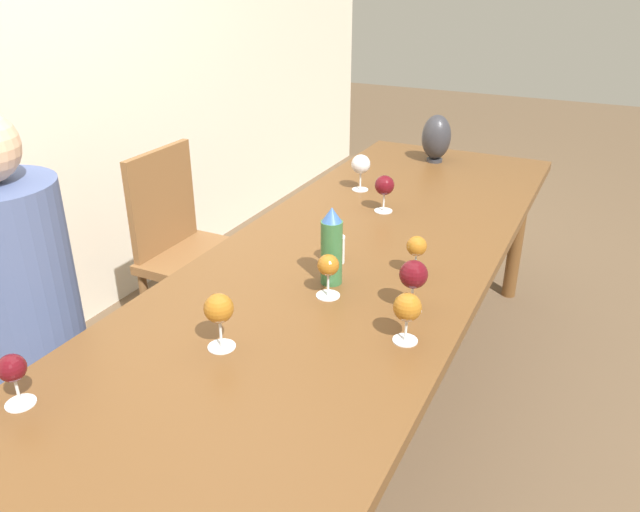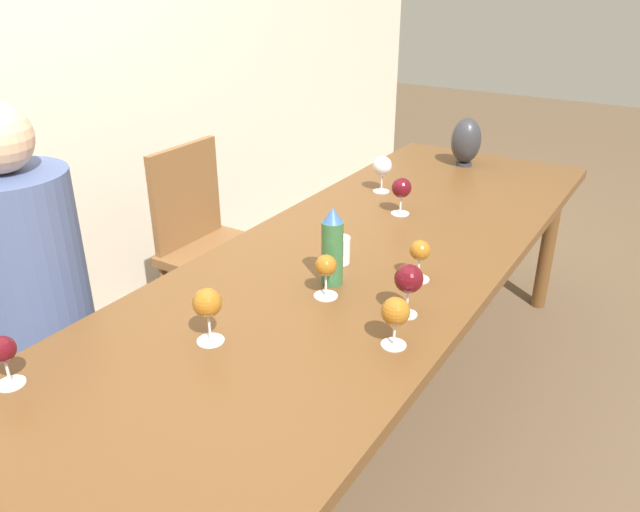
{
  "view_description": "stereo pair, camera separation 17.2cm",
  "coord_description": "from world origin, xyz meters",
  "px_view_note": "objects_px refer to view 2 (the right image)",
  "views": [
    {
      "loc": [
        -1.62,
        -0.74,
        1.61
      ],
      "look_at": [
        -0.12,
        0.0,
        0.82
      ],
      "focal_mm": 35.0,
      "sensor_mm": 36.0,
      "label": 1
    },
    {
      "loc": [
        -1.53,
        -0.89,
        1.61
      ],
      "look_at": [
        -0.12,
        0.0,
        0.82
      ],
      "focal_mm": 35.0,
      "sensor_mm": 36.0,
      "label": 2
    }
  ],
  "objects_px": {
    "wine_glass_4": "(409,280)",
    "water_bottle": "(332,247)",
    "wine_glass_1": "(402,189)",
    "wine_glass_2": "(382,166)",
    "wine_glass_0": "(395,313)",
    "wine_glass_5": "(326,267)",
    "chair_near": "(29,337)",
    "person_near": "(34,295)",
    "vase": "(466,141)",
    "wine_glass_3": "(420,252)",
    "wine_glass_7": "(207,304)",
    "water_tumbler": "(340,250)",
    "chair_far": "(212,242)",
    "wine_glass_6": "(3,351)"
  },
  "relations": [
    {
      "from": "vase",
      "to": "chair_far",
      "type": "distance_m",
      "value": 1.29
    },
    {
      "from": "wine_glass_0",
      "to": "chair_far",
      "type": "height_order",
      "value": "chair_far"
    },
    {
      "from": "wine_glass_7",
      "to": "chair_far",
      "type": "xyz_separation_m",
      "value": [
        0.86,
        0.76,
        -0.33
      ]
    },
    {
      "from": "wine_glass_3",
      "to": "wine_glass_5",
      "type": "distance_m",
      "value": 0.31
    },
    {
      "from": "wine_glass_6",
      "to": "wine_glass_1",
      "type": "bearing_deg",
      "value": -11.65
    },
    {
      "from": "water_bottle",
      "to": "wine_glass_1",
      "type": "distance_m",
      "value": 0.64
    },
    {
      "from": "wine_glass_1",
      "to": "wine_glass_7",
      "type": "xyz_separation_m",
      "value": [
        -1.08,
        0.03,
        0.01
      ]
    },
    {
      "from": "water_bottle",
      "to": "vase",
      "type": "height_order",
      "value": "water_bottle"
    },
    {
      "from": "wine_glass_1",
      "to": "wine_glass_4",
      "type": "height_order",
      "value": "wine_glass_4"
    },
    {
      "from": "water_bottle",
      "to": "wine_glass_2",
      "type": "relative_size",
      "value": 1.58
    },
    {
      "from": "wine_glass_1",
      "to": "chair_far",
      "type": "bearing_deg",
      "value": 105.79
    },
    {
      "from": "wine_glass_1",
      "to": "wine_glass_7",
      "type": "distance_m",
      "value": 1.08
    },
    {
      "from": "chair_near",
      "to": "chair_far",
      "type": "xyz_separation_m",
      "value": [
        0.91,
        0.0,
        0.0
      ]
    },
    {
      "from": "wine_glass_0",
      "to": "wine_glass_6",
      "type": "height_order",
      "value": "wine_glass_0"
    },
    {
      "from": "water_bottle",
      "to": "wine_glass_3",
      "type": "relative_size",
      "value": 1.86
    },
    {
      "from": "wine_glass_3",
      "to": "wine_glass_7",
      "type": "distance_m",
      "value": 0.68
    },
    {
      "from": "vase",
      "to": "person_near",
      "type": "bearing_deg",
      "value": 159.74
    },
    {
      "from": "water_bottle",
      "to": "wine_glass_5",
      "type": "distance_m",
      "value": 0.09
    },
    {
      "from": "chair_near",
      "to": "person_near",
      "type": "distance_m",
      "value": 0.2
    },
    {
      "from": "wine_glass_2",
      "to": "wine_glass_1",
      "type": "bearing_deg",
      "value": -137.01
    },
    {
      "from": "wine_glass_1",
      "to": "wine_glass_2",
      "type": "bearing_deg",
      "value": 42.99
    },
    {
      "from": "wine_glass_4",
      "to": "chair_far",
      "type": "bearing_deg",
      "value": 67.68
    },
    {
      "from": "wine_glass_0",
      "to": "chair_near",
      "type": "distance_m",
      "value": 1.25
    },
    {
      "from": "wine_glass_3",
      "to": "wine_glass_0",
      "type": "bearing_deg",
      "value": -165.35
    },
    {
      "from": "wine_glass_4",
      "to": "water_bottle",
      "type": "bearing_deg",
      "value": 78.95
    },
    {
      "from": "wine_glass_0",
      "to": "wine_glass_3",
      "type": "xyz_separation_m",
      "value": [
        0.37,
        0.1,
        -0.0
      ]
    },
    {
      "from": "wine_glass_3",
      "to": "wine_glass_7",
      "type": "relative_size",
      "value": 0.86
    },
    {
      "from": "vase",
      "to": "wine_glass_0",
      "type": "xyz_separation_m",
      "value": [
        -1.59,
        -0.4,
        -0.02
      ]
    },
    {
      "from": "wine_glass_7",
      "to": "chair_near",
      "type": "bearing_deg",
      "value": 93.52
    },
    {
      "from": "chair_near",
      "to": "water_bottle",
      "type": "bearing_deg",
      "value": -60.23
    },
    {
      "from": "wine_glass_3",
      "to": "chair_near",
      "type": "bearing_deg",
      "value": 121.25
    },
    {
      "from": "water_bottle",
      "to": "vase",
      "type": "relative_size",
      "value": 1.07
    },
    {
      "from": "water_bottle",
      "to": "wine_glass_7",
      "type": "bearing_deg",
      "value": 167.33
    },
    {
      "from": "wine_glass_4",
      "to": "person_near",
      "type": "relative_size",
      "value": 0.12
    },
    {
      "from": "wine_glass_5",
      "to": "person_near",
      "type": "bearing_deg",
      "value": 116.95
    },
    {
      "from": "wine_glass_2",
      "to": "wine_glass_5",
      "type": "bearing_deg",
      "value": -162.91
    },
    {
      "from": "wine_glass_1",
      "to": "wine_glass_4",
      "type": "bearing_deg",
      "value": -153.33
    },
    {
      "from": "wine_glass_0",
      "to": "wine_glass_5",
      "type": "distance_m",
      "value": 0.31
    },
    {
      "from": "wine_glass_7",
      "to": "person_near",
      "type": "relative_size",
      "value": 0.12
    },
    {
      "from": "wine_glass_4",
      "to": "wine_glass_3",
      "type": "bearing_deg",
      "value": 15.74
    },
    {
      "from": "wine_glass_7",
      "to": "vase",
      "type": "bearing_deg",
      "value": -0.4
    },
    {
      "from": "water_bottle",
      "to": "wine_glass_6",
      "type": "relative_size",
      "value": 1.92
    },
    {
      "from": "wine_glass_1",
      "to": "chair_near",
      "type": "height_order",
      "value": "chair_near"
    },
    {
      "from": "person_near",
      "to": "wine_glass_6",
      "type": "bearing_deg",
      "value": -130.0
    },
    {
      "from": "water_tumbler",
      "to": "person_near",
      "type": "bearing_deg",
      "value": 130.87
    },
    {
      "from": "water_bottle",
      "to": "wine_glass_1",
      "type": "bearing_deg",
      "value": 6.44
    },
    {
      "from": "water_tumbler",
      "to": "wine_glass_7",
      "type": "xyz_separation_m",
      "value": [
        -0.58,
        0.05,
        0.07
      ]
    },
    {
      "from": "wine_glass_5",
      "to": "person_near",
      "type": "distance_m",
      "value": 0.91
    },
    {
      "from": "wine_glass_2",
      "to": "wine_glass_7",
      "type": "distance_m",
      "value": 1.28
    },
    {
      "from": "wine_glass_2",
      "to": "person_near",
      "type": "distance_m",
      "value": 1.43
    }
  ]
}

